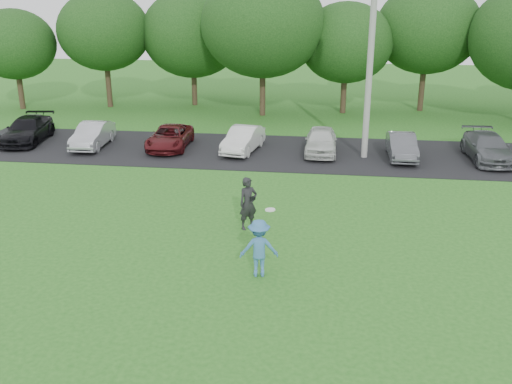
{
  "coord_description": "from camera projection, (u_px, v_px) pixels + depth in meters",
  "views": [
    {
      "loc": [
        2.26,
        -13.49,
        7.35
      ],
      "look_at": [
        0.0,
        3.5,
        1.3
      ],
      "focal_mm": 40.0,
      "sensor_mm": 36.0,
      "label": 1
    }
  ],
  "objects": [
    {
      "name": "ground",
      "position": [
        239.0,
        280.0,
        15.34
      ],
      "size": [
        100.0,
        100.0,
        0.0
      ],
      "primitive_type": "plane",
      "color": "#24641C",
      "rests_on": "ground"
    },
    {
      "name": "parking_lot",
      "position": [
        282.0,
        152.0,
        27.49
      ],
      "size": [
        32.0,
        6.5,
        0.03
      ],
      "primitive_type": "cube",
      "color": "black",
      "rests_on": "ground"
    },
    {
      "name": "utility_pole",
      "position": [
        371.0,
        56.0,
        25.1
      ],
      "size": [
        0.28,
        0.28,
        9.34
      ],
      "primitive_type": "cylinder",
      "color": "#9A9995",
      "rests_on": "ground"
    },
    {
      "name": "frisbee_player",
      "position": [
        259.0,
        248.0,
        15.36
      ],
      "size": [
        1.14,
        0.78,
        1.96
      ],
      "color": "teal",
      "rests_on": "ground"
    },
    {
      "name": "camera_bystander",
      "position": [
        248.0,
        203.0,
        18.41
      ],
      "size": [
        0.76,
        0.72,
        1.75
      ],
      "color": "black",
      "rests_on": "ground"
    },
    {
      "name": "parked_cars",
      "position": [
        269.0,
        140.0,
        27.29
      ],
      "size": [
        28.29,
        4.76,
        1.24
      ],
      "color": "black",
      "rests_on": "parking_lot"
    },
    {
      "name": "tree_row",
      "position": [
        322.0,
        33.0,
        34.79
      ],
      "size": [
        42.39,
        9.85,
        8.64
      ],
      "color": "#38281C",
      "rests_on": "ground"
    }
  ]
}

